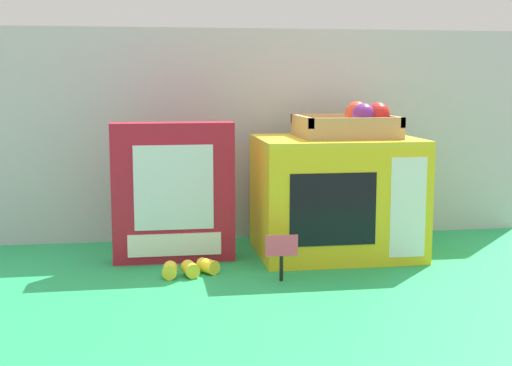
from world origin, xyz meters
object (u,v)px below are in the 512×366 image
toy_microwave (335,196)px  cookie_set_box (173,193)px  loose_toy_banana (189,269)px  price_sign (282,251)px  food_groups_crate (351,126)px

toy_microwave → cookie_set_box: 0.40m
toy_microwave → loose_toy_banana: bearing=-157.3°
cookie_set_box → price_sign: cookie_set_box is taller
toy_microwave → price_sign: 0.30m
food_groups_crate → loose_toy_banana: food_groups_crate is taller
food_groups_crate → price_sign: (-0.21, -0.22, -0.25)m
price_sign → loose_toy_banana: (-0.19, 0.07, -0.05)m
loose_toy_banana → toy_microwave: bearing=22.7°
toy_microwave → cookie_set_box: (-0.40, -0.01, 0.02)m
price_sign → toy_microwave: bearing=51.8°
toy_microwave → food_groups_crate: (0.03, -0.00, 0.17)m
cookie_set_box → loose_toy_banana: cookie_set_box is taller
toy_microwave → price_sign: bearing=-128.2°
toy_microwave → cookie_set_box: bearing=-177.9°
toy_microwave → price_sign: toy_microwave is taller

